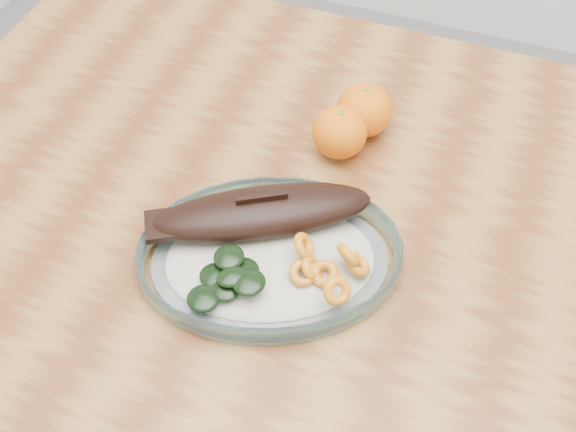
{
  "coord_description": "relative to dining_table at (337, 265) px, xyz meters",
  "views": [
    {
      "loc": [
        0.13,
        -0.55,
        1.44
      ],
      "look_at": [
        -0.06,
        -0.03,
        0.77
      ],
      "focal_mm": 45.0,
      "sensor_mm": 36.0,
      "label": 1
    }
  ],
  "objects": [
    {
      "name": "dining_table",
      "position": [
        0.0,
        0.0,
        0.0
      ],
      "size": [
        1.2,
        0.8,
        0.75
      ],
      "color": "brown",
      "rests_on": "ground"
    },
    {
      "name": "plated_meal",
      "position": [
        -0.06,
        -0.09,
        0.12
      ],
      "size": [
        0.72,
        0.72,
        0.08
      ],
      "rotation": [
        0.0,
        0.0,
        0.41
      ],
      "color": "white",
      "rests_on": "dining_table"
    },
    {
      "name": "orange_left",
      "position": [
        -0.02,
        0.16,
        0.14
      ],
      "size": [
        0.07,
        0.07,
        0.07
      ],
      "primitive_type": "sphere",
      "color": "#FF6605",
      "rests_on": "dining_table"
    },
    {
      "name": "orange_right",
      "position": [
        -0.04,
        0.11,
        0.13
      ],
      "size": [
        0.07,
        0.07,
        0.07
      ],
      "primitive_type": "sphere",
      "color": "#FF6605",
      "rests_on": "dining_table"
    }
  ]
}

